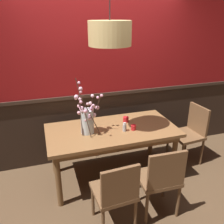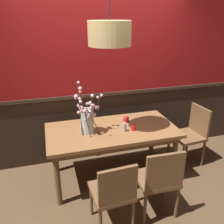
{
  "view_description": "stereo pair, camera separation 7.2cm",
  "coord_description": "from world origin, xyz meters",
  "views": [
    {
      "loc": [
        -0.85,
        -2.7,
        2.2
      ],
      "look_at": [
        0.0,
        0.0,
        1.02
      ],
      "focal_mm": 37.78,
      "sensor_mm": 36.0,
      "label": 1
    },
    {
      "loc": [
        -0.79,
        -2.72,
        2.2
      ],
      "look_at": [
        0.0,
        0.0,
        1.02
      ],
      "focal_mm": 37.78,
      "sensor_mm": 36.0,
      "label": 2
    }
  ],
  "objects": [
    {
      "name": "back_wall",
      "position": [
        0.0,
        0.66,
        1.31
      ],
      "size": [
        5.59,
        0.14,
        2.64
      ],
      "color": "#2D2119",
      "rests_on": "ground"
    },
    {
      "name": "chair_far_side_left",
      "position": [
        -0.26,
        0.85,
        0.51
      ],
      "size": [
        0.46,
        0.44,
        0.9
      ],
      "color": "brown",
      "rests_on": "ground"
    },
    {
      "name": "condiment_bottle",
      "position": [
        0.14,
        -0.11,
        0.83
      ],
      "size": [
        0.05,
        0.05,
        0.12
      ],
      "color": "#ADADB2",
      "rests_on": "dining_table"
    },
    {
      "name": "candle_holder_nearer_edge",
      "position": [
        0.26,
        -0.11,
        0.81
      ],
      "size": [
        0.07,
        0.07,
        0.07
      ],
      "color": "red",
      "rests_on": "dining_table"
    },
    {
      "name": "dining_table",
      "position": [
        0.0,
        0.0,
        0.69
      ],
      "size": [
        1.74,
        0.87,
        0.77
      ],
      "color": "olive",
      "rests_on": "ground"
    },
    {
      "name": "vase_with_blossoms",
      "position": [
        -0.33,
        -0.01,
        0.96
      ],
      "size": [
        0.37,
        0.33,
        0.74
      ],
      "color": "silver",
      "rests_on": "dining_table"
    },
    {
      "name": "chair_head_east_end",
      "position": [
        1.29,
        0.03,
        0.52
      ],
      "size": [
        0.47,
        0.47,
        0.92
      ],
      "color": "brown",
      "rests_on": "ground"
    },
    {
      "name": "chair_far_side_right",
      "position": [
        0.22,
        0.87,
        0.52
      ],
      "size": [
        0.44,
        0.4,
        0.93
      ],
      "color": "brown",
      "rests_on": "ground"
    },
    {
      "name": "ground_plane",
      "position": [
        0.0,
        0.0,
        0.0
      ],
      "size": [
        24.0,
        24.0,
        0.0
      ],
      "primitive_type": "plane",
      "color": "brown"
    },
    {
      "name": "pendant_lamp",
      "position": [
        -0.06,
        -0.1,
        2.0
      ],
      "size": [
        0.48,
        0.48,
        0.77
      ],
      "color": "tan"
    },
    {
      "name": "chair_near_side_left",
      "position": [
        -0.23,
        -0.87,
        0.49
      ],
      "size": [
        0.44,
        0.45,
        0.87
      ],
      "color": "brown",
      "rests_on": "ground"
    },
    {
      "name": "chair_near_side_right",
      "position": [
        0.31,
        -0.83,
        0.51
      ],
      "size": [
        0.46,
        0.42,
        0.9
      ],
      "color": "brown",
      "rests_on": "ground"
    },
    {
      "name": "candle_holder_nearer_center",
      "position": [
        0.26,
        0.16,
        0.81
      ],
      "size": [
        0.08,
        0.08,
        0.07
      ],
      "color": "red",
      "rests_on": "dining_table"
    }
  ]
}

